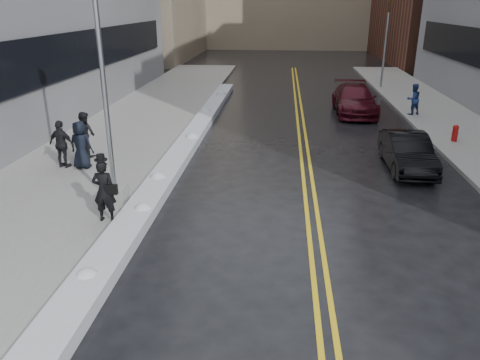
% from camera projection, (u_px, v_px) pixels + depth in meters
% --- Properties ---
extents(ground, '(160.00, 160.00, 0.00)m').
position_uv_depth(ground, '(217.00, 248.00, 11.80)').
color(ground, black).
rests_on(ground, ground).
extents(sidewalk_west, '(5.50, 50.00, 0.15)m').
position_uv_depth(sidewalk_west, '(123.00, 135.00, 21.56)').
color(sidewalk_west, gray).
rests_on(sidewalk_west, ground).
extents(sidewalk_east, '(4.00, 50.00, 0.15)m').
position_uv_depth(sidewalk_east, '(477.00, 143.00, 20.23)').
color(sidewalk_east, gray).
rests_on(sidewalk_east, ground).
extents(lane_line_left, '(0.12, 50.00, 0.01)m').
position_uv_depth(lane_line_left, '(300.00, 141.00, 20.90)').
color(lane_line_left, gold).
rests_on(lane_line_left, ground).
extents(lane_line_right, '(0.12, 50.00, 0.01)m').
position_uv_depth(lane_line_right, '(306.00, 141.00, 20.88)').
color(lane_line_right, gold).
rests_on(lane_line_right, ground).
extents(snow_ridge, '(0.90, 30.00, 0.34)m').
position_uv_depth(snow_ridge, '(185.00, 147.00, 19.39)').
color(snow_ridge, silver).
rests_on(snow_ridge, ground).
extents(lamppost, '(0.65, 0.65, 7.62)m').
position_uv_depth(lamppost, '(108.00, 127.00, 13.04)').
color(lamppost, gray).
rests_on(lamppost, sidewalk_west).
extents(fire_hydrant, '(0.26, 0.26, 0.73)m').
position_uv_depth(fire_hydrant, '(455.00, 132.00, 20.14)').
color(fire_hydrant, maroon).
rests_on(fire_hydrant, sidewalk_east).
extents(traffic_signal, '(0.16, 0.20, 6.00)m').
position_uv_depth(traffic_signal, '(386.00, 39.00, 32.20)').
color(traffic_signal, gray).
rests_on(traffic_signal, sidewalk_east).
extents(pedestrian_fedora, '(0.64, 0.42, 1.75)m').
position_uv_depth(pedestrian_fedora, '(104.00, 191.00, 12.63)').
color(pedestrian_fedora, black).
rests_on(pedestrian_fedora, sidewalk_west).
extents(pedestrian_b, '(1.06, 0.98, 1.75)m').
position_uv_depth(pedestrian_b, '(85.00, 134.00, 18.07)').
color(pedestrian_b, black).
rests_on(pedestrian_b, sidewalk_west).
extents(pedestrian_c, '(0.90, 0.64, 1.73)m').
position_uv_depth(pedestrian_c, '(81.00, 145.00, 16.72)').
color(pedestrian_c, black).
rests_on(pedestrian_c, sidewalk_west).
extents(pedestrian_d, '(1.09, 0.65, 1.73)m').
position_uv_depth(pedestrian_d, '(62.00, 144.00, 16.80)').
color(pedestrian_d, black).
rests_on(pedestrian_d, sidewalk_west).
extents(pedestrian_east, '(0.97, 0.88, 1.63)m').
position_uv_depth(pedestrian_east, '(413.00, 99.00, 24.85)').
color(pedestrian_east, navy).
rests_on(pedestrian_east, sidewalk_east).
extents(car_black, '(1.40, 4.02, 1.32)m').
position_uv_depth(car_black, '(407.00, 152.00, 17.11)').
color(car_black, black).
rests_on(car_black, ground).
extents(car_maroon, '(2.18, 5.29, 1.53)m').
position_uv_depth(car_maroon, '(355.00, 100.00, 25.80)').
color(car_maroon, '#3B0913').
rests_on(car_maroon, ground).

